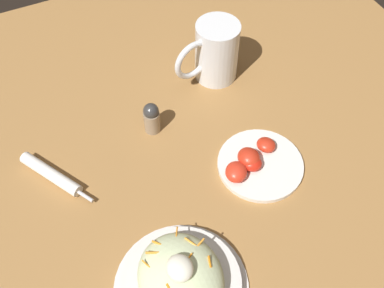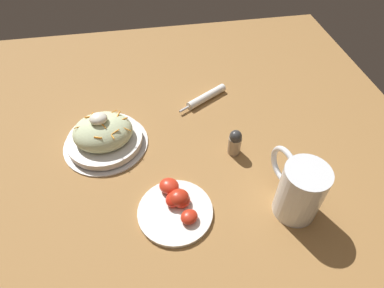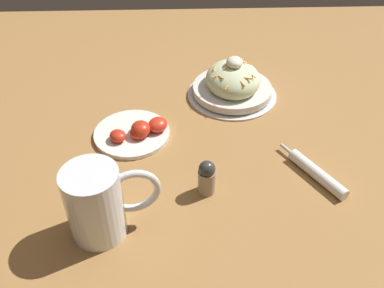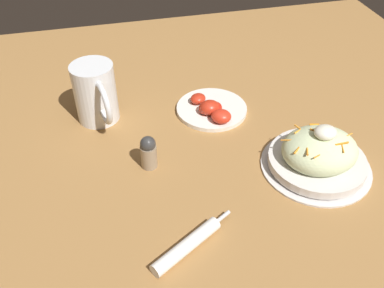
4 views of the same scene
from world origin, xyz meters
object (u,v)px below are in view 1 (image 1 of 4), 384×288
salt_shaker (151,118)px  beer_mug (215,54)px  tomato_plate (255,162)px  salad_plate (181,280)px  napkin_roll (52,174)px

salt_shaker → beer_mug: bearing=114.6°
beer_mug → tomato_plate: (0.26, -0.04, -0.05)m
salad_plate → salt_shaker: salad_plate is taller
beer_mug → salt_shaker: bearing=-65.4°
beer_mug → salt_shaker: (0.09, -0.19, -0.03)m
tomato_plate → salt_shaker: (-0.18, -0.15, 0.02)m
salad_plate → beer_mug: beer_mug is taller
salt_shaker → tomato_plate: bearing=40.5°
tomato_plate → salt_shaker: salt_shaker is taller
napkin_roll → salt_shaker: (-0.03, 0.22, 0.03)m
salad_plate → salt_shaker: bearing=165.8°
tomato_plate → salad_plate: bearing=-55.6°
salad_plate → tomato_plate: size_ratio=1.30×
salt_shaker → napkin_roll: bearing=-82.6°
salt_shaker → salad_plate: bearing=-14.2°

